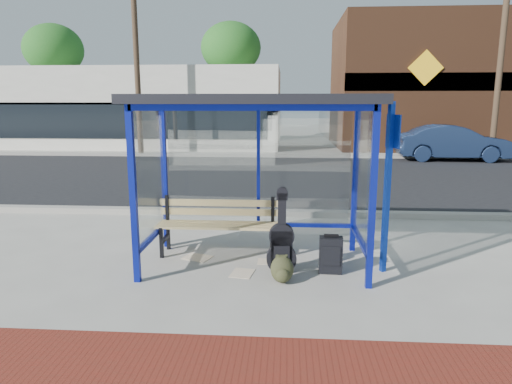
# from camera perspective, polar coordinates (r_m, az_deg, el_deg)

# --- Properties ---
(ground) EXTENTS (120.00, 120.00, 0.00)m
(ground) POSITION_cam_1_polar(r_m,az_deg,el_deg) (6.73, -0.12, -9.01)
(ground) COLOR #B2ADA0
(ground) RESTS_ON ground
(brick_paver_strip) EXTENTS (60.00, 1.00, 0.01)m
(brick_paver_strip) POSITION_cam_1_polar(r_m,az_deg,el_deg) (4.39, -2.67, -20.72)
(brick_paver_strip) COLOR maroon
(brick_paver_strip) RESTS_ON ground
(curb_near) EXTENTS (60.00, 0.25, 0.12)m
(curb_near) POSITION_cam_1_polar(r_m,az_deg,el_deg) (9.49, 1.12, -2.62)
(curb_near) COLOR gray
(curb_near) RESTS_ON ground
(street_asphalt) EXTENTS (60.00, 10.00, 0.00)m
(street_asphalt) POSITION_cam_1_polar(r_m,az_deg,el_deg) (14.50, 2.11, 1.98)
(street_asphalt) COLOR black
(street_asphalt) RESTS_ON ground
(curb_far) EXTENTS (60.00, 0.25, 0.12)m
(curb_far) POSITION_cam_1_polar(r_m,az_deg,el_deg) (19.54, 2.60, 4.54)
(curb_far) COLOR gray
(curb_far) RESTS_ON ground
(far_sidewalk) EXTENTS (60.00, 4.00, 0.01)m
(far_sidewalk) POSITION_cam_1_polar(r_m,az_deg,el_deg) (21.43, 2.72, 4.98)
(far_sidewalk) COLOR #B2ADA0
(far_sidewalk) RESTS_ON ground
(bus_shelter) EXTENTS (3.30, 1.80, 2.42)m
(bus_shelter) POSITION_cam_1_polar(r_m,az_deg,el_deg) (6.39, -0.08, 8.91)
(bus_shelter) COLOR #0D1A97
(bus_shelter) RESTS_ON ground
(storefront_white) EXTENTS (18.00, 6.04, 4.00)m
(storefront_white) POSITION_cam_1_polar(r_m,az_deg,el_deg) (26.06, -17.61, 9.98)
(storefront_white) COLOR silver
(storefront_white) RESTS_ON ground
(storefront_brown) EXTENTS (10.00, 7.08, 6.40)m
(storefront_brown) POSITION_cam_1_polar(r_m,az_deg,el_deg) (25.93, 21.37, 12.39)
(storefront_brown) COLOR #59331E
(storefront_brown) RESTS_ON ground
(tree_left) EXTENTS (3.60, 3.60, 7.03)m
(tree_left) POSITION_cam_1_polar(r_m,az_deg,el_deg) (31.93, -23.98, 15.90)
(tree_left) COLOR #4C3826
(tree_left) RESTS_ON ground
(tree_mid) EXTENTS (3.60, 3.60, 7.03)m
(tree_mid) POSITION_cam_1_polar(r_m,az_deg,el_deg) (28.68, -3.15, 17.45)
(tree_mid) COLOR #4C3826
(tree_mid) RESTS_ON ground
(tree_right) EXTENTS (3.60, 3.60, 7.03)m
(tree_right) POSITION_cam_1_polar(r_m,az_deg,el_deg) (30.92, 27.98, 15.75)
(tree_right) COLOR #4C3826
(tree_right) RESTS_ON ground
(utility_pole_west) EXTENTS (1.60, 0.24, 8.00)m
(utility_pole_west) POSITION_cam_1_polar(r_m,az_deg,el_deg) (20.80, -14.71, 15.77)
(utility_pole_west) COLOR #4C3826
(utility_pole_west) RESTS_ON ground
(utility_pole_east) EXTENTS (1.60, 0.24, 8.00)m
(utility_pole_east) POSITION_cam_1_polar(r_m,az_deg,el_deg) (21.55, 28.29, 14.66)
(utility_pole_east) COLOR #4C3826
(utility_pole_east) RESTS_ON ground
(bench) EXTENTS (1.88, 0.46, 0.89)m
(bench) POSITION_cam_1_polar(r_m,az_deg,el_deg) (7.08, -4.71, -3.75)
(bench) COLOR black
(bench) RESTS_ON ground
(guitar_bag) EXTENTS (0.42, 0.14, 1.13)m
(guitar_bag) POSITION_cam_1_polar(r_m,az_deg,el_deg) (6.29, 3.21, -6.49)
(guitar_bag) COLOR black
(guitar_bag) RESTS_ON ground
(suitcase) EXTENTS (0.32, 0.22, 0.55)m
(suitcase) POSITION_cam_1_polar(r_m,az_deg,el_deg) (6.42, 9.32, -7.77)
(suitcase) COLOR black
(suitcase) RESTS_ON ground
(backpack) EXTENTS (0.33, 0.30, 0.36)m
(backpack) POSITION_cam_1_polar(r_m,az_deg,el_deg) (6.04, 3.30, -9.71)
(backpack) COLOR #2D2F1A
(backpack) RESTS_ON ground
(sign_post) EXTENTS (0.15, 0.28, 2.33)m
(sign_post) POSITION_cam_1_polar(r_m,az_deg,el_deg) (6.38, 16.20, 1.61)
(sign_post) COLOR #0D2D99
(sign_post) RESTS_ON ground
(newspaper_a) EXTENTS (0.49, 0.44, 0.01)m
(newspaper_a) POSITION_cam_1_polar(r_m,az_deg,el_deg) (7.05, -7.34, -8.13)
(newspaper_a) COLOR white
(newspaper_a) RESTS_ON ground
(newspaper_b) EXTENTS (0.35, 0.41, 0.01)m
(newspaper_b) POSITION_cam_1_polar(r_m,az_deg,el_deg) (6.39, -1.73, -10.11)
(newspaper_b) COLOR white
(newspaper_b) RESTS_ON ground
(newspaper_c) EXTENTS (0.34, 0.27, 0.01)m
(newspaper_c) POSITION_cam_1_polar(r_m,az_deg,el_deg) (6.83, 1.65, -8.69)
(newspaper_c) COLOR white
(newspaper_c) RESTS_ON ground
(parked_car) EXTENTS (4.38, 1.67, 1.43)m
(parked_car) POSITION_cam_1_polar(r_m,az_deg,el_deg) (20.00, 23.35, 5.67)
(parked_car) COLOR #1A2A4A
(parked_car) RESTS_ON ground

